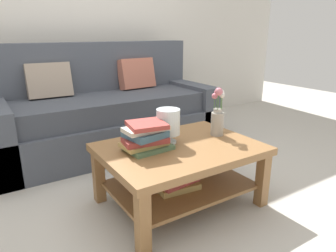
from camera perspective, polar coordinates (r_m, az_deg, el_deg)
The scene contains 7 objects.
ground_plane at distance 2.51m, azimuth -4.37°, elevation -10.50°, with size 10.00×10.00×0.00m, color #B7B2A8.
back_wall at distance 3.77m, azimuth -17.62°, elevation 19.24°, with size 6.40×0.12×2.70m, color beige.
couch at distance 3.20m, azimuth -11.48°, elevation 2.34°, with size 2.17×0.90×1.06m.
coffee_table at distance 2.11m, azimuth 2.11°, elevation -6.83°, with size 1.04×0.77×0.43m.
book_stack_main at distance 1.97m, azimuth -4.11°, elevation -1.98°, with size 0.32×0.27×0.19m.
glass_hurricane_vase at distance 2.07m, azimuth 0.02°, elevation 0.57°, with size 0.16×0.16×0.24m.
flower_pitcher at distance 2.26m, azimuth 9.21°, elevation 1.89°, with size 0.10×0.10×0.36m.
Camera 1 is at (-1.04, -1.97, 1.16)m, focal length 32.81 mm.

